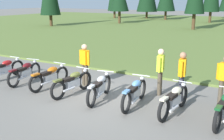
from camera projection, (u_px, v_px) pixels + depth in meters
ground_plane at (104, 99)px, 9.45m from camera, size 140.00×140.00×0.00m
grass_moorland at (218, 29)px, 30.78m from camera, size 80.00×44.00×0.10m
motorcycle_red at (4, 69)px, 11.70m from camera, size 0.62×2.10×0.88m
motorcycle_maroon at (25, 72)px, 11.22m from camera, size 0.66×2.09×0.88m
motorcycle_orange at (50, 77)px, 10.58m from camera, size 0.62×2.10×0.88m
motorcycle_olive at (72, 83)px, 9.84m from camera, size 0.62×2.10×0.88m
motorcycle_silver at (100, 87)px, 9.29m from camera, size 0.69×2.09×0.88m
motorcycle_sky_blue at (135, 92)px, 8.80m from camera, size 0.62×2.10×0.88m
motorcycle_cream at (174, 100)px, 8.17m from camera, size 0.62×2.10×0.88m
motorcycle_british_green at (224, 108)px, 7.55m from camera, size 0.62×2.10×0.88m
rider_with_back_turned at (182, 73)px, 9.12m from camera, size 0.27×0.55×1.67m
rider_in_hivis_vest at (160, 69)px, 9.69m from camera, size 0.27×0.54×1.67m
rider_near_row_end at (85, 63)px, 10.66m from camera, size 0.53×0.32×1.67m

